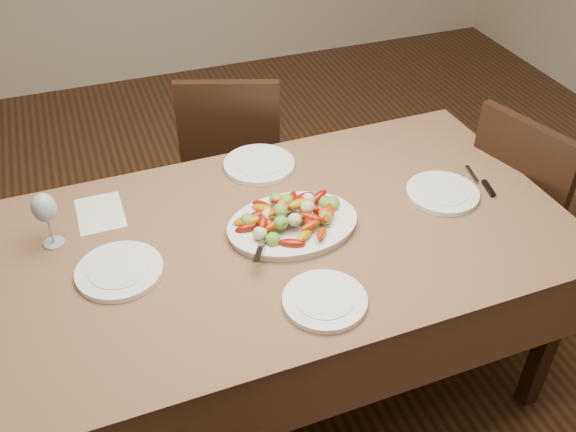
% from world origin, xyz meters
% --- Properties ---
extents(floor, '(6.00, 6.00, 0.00)m').
position_xyz_m(floor, '(0.00, 0.00, 0.00)').
color(floor, '#372110').
rests_on(floor, ground).
extents(dining_table, '(1.86, 1.08, 0.76)m').
position_xyz_m(dining_table, '(-0.22, 0.11, 0.38)').
color(dining_table, brown).
rests_on(dining_table, ground).
extents(chair_far, '(0.54, 0.54, 0.95)m').
position_xyz_m(chair_far, '(-0.15, 1.02, 0.47)').
color(chair_far, black).
rests_on(chair_far, ground).
extents(chair_right, '(0.52, 0.52, 0.95)m').
position_xyz_m(chair_right, '(0.90, 0.21, 0.47)').
color(chair_right, black).
rests_on(chair_right, ground).
extents(serving_platter, '(0.43, 0.32, 0.02)m').
position_xyz_m(serving_platter, '(-0.20, 0.12, 0.77)').
color(serving_platter, white).
rests_on(serving_platter, dining_table).
extents(roasted_vegetables, '(0.35, 0.24, 0.09)m').
position_xyz_m(roasted_vegetables, '(-0.20, 0.12, 0.83)').
color(roasted_vegetables, maroon).
rests_on(roasted_vegetables, serving_platter).
extents(serving_spoon, '(0.27, 0.19, 0.03)m').
position_xyz_m(serving_spoon, '(-0.27, 0.08, 0.81)').
color(serving_spoon, '#9EA0A8').
rests_on(serving_spoon, serving_platter).
extents(plate_left, '(0.26, 0.26, 0.02)m').
position_xyz_m(plate_left, '(-0.76, 0.10, 0.77)').
color(plate_left, white).
rests_on(plate_left, dining_table).
extents(plate_right, '(0.25, 0.25, 0.02)m').
position_xyz_m(plate_right, '(0.35, 0.11, 0.77)').
color(plate_right, white).
rests_on(plate_right, dining_table).
extents(plate_far, '(0.26, 0.26, 0.02)m').
position_xyz_m(plate_far, '(-0.19, 0.50, 0.77)').
color(plate_far, white).
rests_on(plate_far, dining_table).
extents(plate_near, '(0.24, 0.24, 0.02)m').
position_xyz_m(plate_near, '(-0.23, -0.23, 0.77)').
color(plate_near, white).
rests_on(plate_near, dining_table).
extents(wine_glass, '(0.08, 0.08, 0.20)m').
position_xyz_m(wine_glass, '(-0.94, 0.31, 0.86)').
color(wine_glass, '#8C99A5').
rests_on(wine_glass, dining_table).
extents(menu_card, '(0.15, 0.21, 0.00)m').
position_xyz_m(menu_card, '(-0.78, 0.42, 0.76)').
color(menu_card, silver).
rests_on(menu_card, dining_table).
extents(table_knife, '(0.06, 0.20, 0.01)m').
position_xyz_m(table_knife, '(0.52, 0.13, 0.76)').
color(table_knife, '#9EA0A8').
rests_on(table_knife, dining_table).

